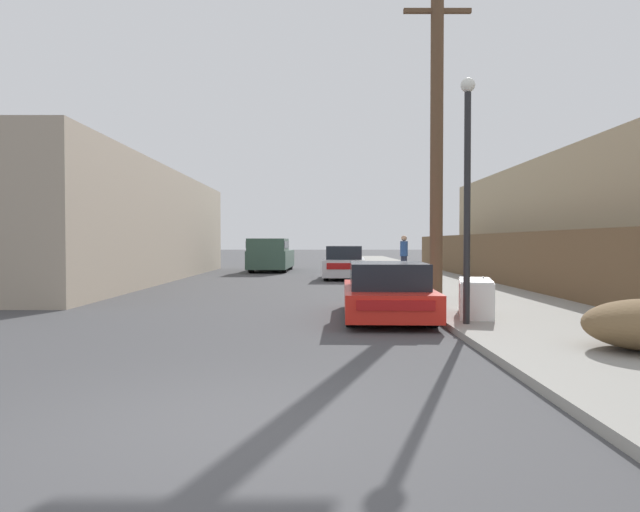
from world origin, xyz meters
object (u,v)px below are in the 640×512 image
parked_sports_car_red (389,292)px  utility_pole (439,136)px  pickup_truck (273,255)px  street_lamp (470,181)px  pedestrian (407,255)px  car_parked_mid (347,263)px  discarded_fridge (478,298)px

parked_sports_car_red → utility_pole: 5.43m
pickup_truck → utility_pole: size_ratio=0.67×
parked_sports_car_red → pickup_truck: size_ratio=0.77×
parked_sports_car_red → utility_pole: bearing=65.2°
street_lamp → pedestrian: (1.10, 15.18, -1.68)m
utility_pole → car_parked_mid: bearing=102.1°
car_parked_mid → parked_sports_car_red: bearing=-84.6°
discarded_fridge → pedestrian: pedestrian is taller
parked_sports_car_red → pedestrian: size_ratio=2.46×
discarded_fridge → pickup_truck: pickup_truck is taller
discarded_fridge → pedestrian: size_ratio=1.04×
car_parked_mid → discarded_fridge: bearing=-77.2°
parked_sports_car_red → street_lamp: bearing=-50.0°
street_lamp → pedestrian: 15.32m
pickup_truck → pedestrian: 8.35m
discarded_fridge → pickup_truck: (-5.81, 19.33, 0.40)m
street_lamp → utility_pole: bearing=84.7°
discarded_fridge → car_parked_mid: 13.52m
street_lamp → car_parked_mid: bearing=96.2°
parked_sports_car_red → pickup_truck: (-4.07, 18.88, 0.34)m
car_parked_mid → pickup_truck: size_ratio=0.79×
pedestrian → utility_pole: bearing=-93.6°
discarded_fridge → utility_pole: (-0.02, 3.82, 3.96)m
discarded_fridge → pickup_truck: bearing=119.7°
pickup_truck → pedestrian: pedestrian is taller
discarded_fridge → parked_sports_car_red: size_ratio=0.42×
car_parked_mid → pickup_truck: bearing=126.2°
street_lamp → discarded_fridge: bearing=67.5°
discarded_fridge → pickup_truck: 20.19m
utility_pole → pickup_truck: bearing=110.5°
pickup_truck → car_parked_mid: bearing=124.1°
parked_sports_car_red → pedestrian: bearing=82.4°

